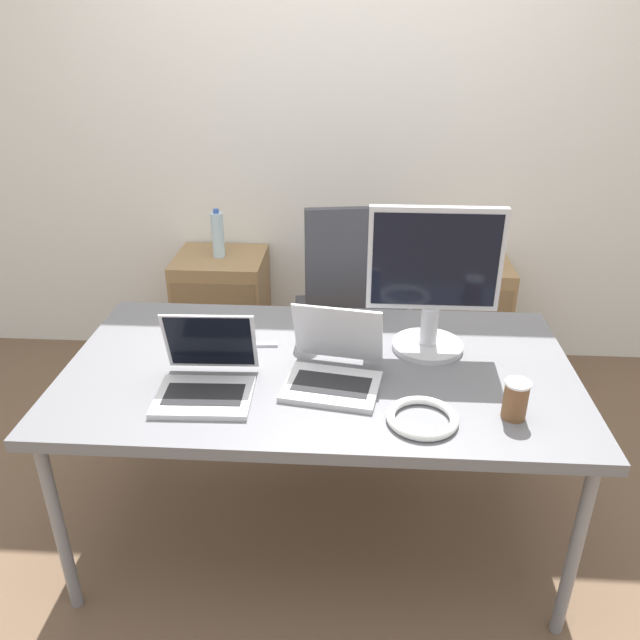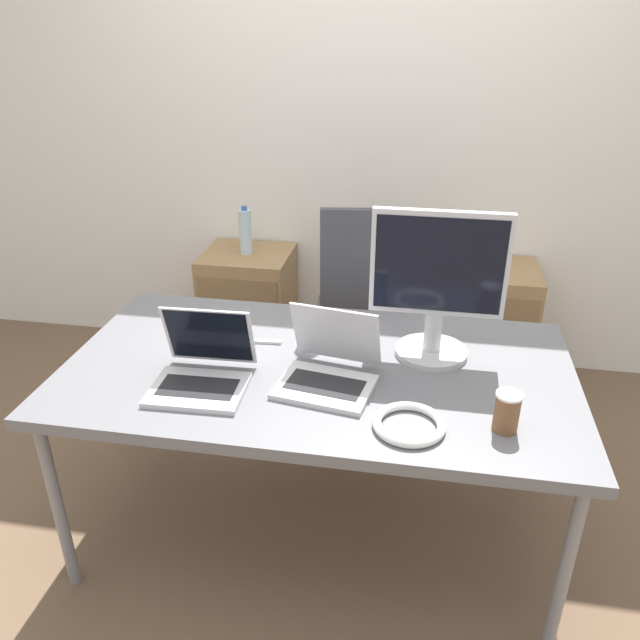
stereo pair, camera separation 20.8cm
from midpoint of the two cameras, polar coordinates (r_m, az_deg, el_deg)
ground_plane at (r=2.55m, az=2.26°, el=-18.36°), size 14.00×14.00×0.00m
wall_back at (r=3.30m, az=6.34°, el=17.60°), size 10.00×0.05×2.60m
desk at (r=2.13m, az=2.58°, el=-5.28°), size 1.71×0.93×0.72m
office_chair at (r=2.96m, az=6.37°, el=-1.61°), size 0.56×0.59×1.09m
cabinet_left at (r=3.45m, az=-4.75°, el=1.04°), size 0.46×0.42×0.65m
cabinet_right at (r=3.38m, az=16.61°, el=-0.60°), size 0.46×0.42×0.65m
water_bottle at (r=3.29m, az=-5.03°, el=8.04°), size 0.06×0.06×0.25m
laptop_left at (r=2.00m, az=3.79°, el=-4.53°), size 0.33×0.34×0.23m
laptop_right at (r=2.00m, az=-7.84°, el=-4.70°), size 0.30×0.30×0.24m
monitor at (r=2.12m, az=13.44°, el=2.98°), size 0.45×0.25×0.52m
coffee_cup_white at (r=2.22m, az=1.85°, el=-0.98°), size 0.09×0.09×0.11m
coffee_cup_brown at (r=1.88m, az=19.82°, el=-8.00°), size 0.08×0.08×0.12m
cable_coil at (r=1.84m, az=11.40°, el=-9.42°), size 0.21×0.21×0.03m
scissors at (r=2.25m, az=-3.39°, el=-2.01°), size 0.17×0.05×0.01m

